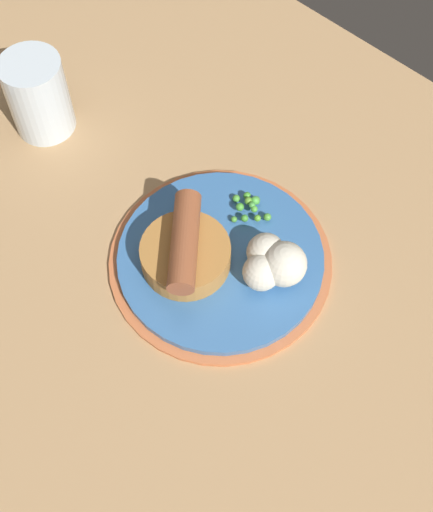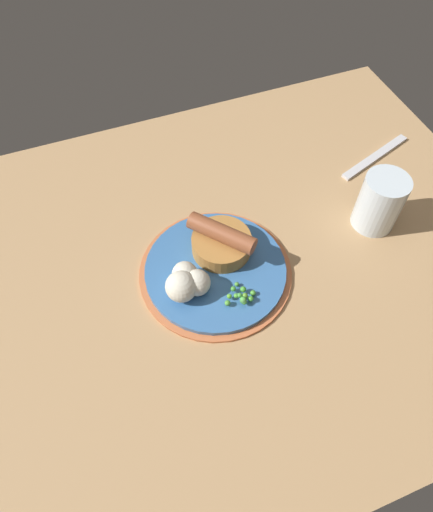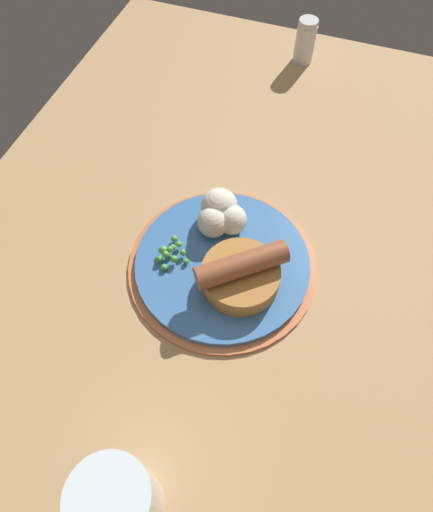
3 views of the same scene
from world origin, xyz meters
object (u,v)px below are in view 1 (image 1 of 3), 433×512
Objects in this scene: drinking_glass at (38,95)px; cauliflower_floret at (273,263)px; dinner_plate at (220,260)px; pea_pile at (251,205)px; sausage_pudding at (185,252)px.

cauliflower_floret is at bearing -176.30° from drinking_glass.
pea_pile is at bearing -76.60° from dinner_plate.
sausage_pudding reaches higher than cauliflower_floret.
drinking_glass is (29.69, 0.08, 4.62)cm from dinner_plate.
drinking_glass is (27.43, -3.05, 1.55)cm from sausage_pudding.
dinner_plate is at bearing -75.72° from sausage_pudding.
drinking_glass is at bearing 0.15° from dinner_plate.
drinking_glass is (35.24, 2.28, 1.53)cm from cauliflower_floret.
dinner_plate is 2.36× the size of sausage_pudding.
sausage_pudding is at bearing 54.13° from dinner_plate.
cauliflower_floret is (-5.54, -2.20, 3.09)cm from dinner_plate.
pea_pile is at bearing -32.96° from cauliflower_floret.
pea_pile is 0.51× the size of drinking_glass.
cauliflower_floret is (-7.17, 4.65, 1.31)cm from pea_pile.
drinking_glass is (28.06, 6.93, 2.84)cm from pea_pile.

